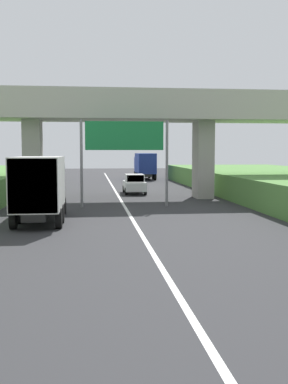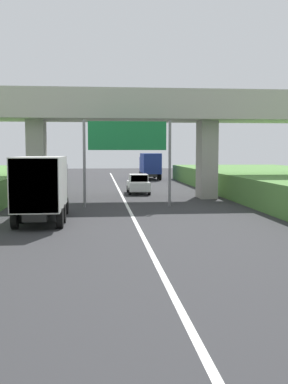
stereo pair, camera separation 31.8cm
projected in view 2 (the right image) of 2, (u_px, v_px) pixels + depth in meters
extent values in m
cube|color=white|center=(130.00, 211.00, 28.53)|extent=(0.20, 98.72, 0.01)
cube|color=#ADA89E|center=(123.00, 113.00, 35.21)|extent=(40.00, 4.80, 1.10)
cube|color=#ADA89E|center=(125.00, 95.00, 32.92)|extent=(40.00, 0.36, 1.10)
cube|color=#ADA89E|center=(122.00, 102.00, 37.32)|extent=(40.00, 0.36, 1.10)
cube|color=#9F9A91|center=(37.00, 160.00, 34.89)|extent=(1.30, 2.20, 6.09)
cube|color=#9F9A91|center=(207.00, 160.00, 36.18)|extent=(1.30, 2.20, 6.09)
cylinder|color=slate|center=(84.00, 164.00, 30.10)|extent=(0.18, 0.18, 5.79)
cylinder|color=slate|center=(170.00, 163.00, 30.66)|extent=(0.18, 0.18, 5.79)
cube|color=#167238|center=(127.00, 136.00, 30.22)|extent=(5.20, 0.12, 1.90)
cube|color=white|center=(127.00, 136.00, 30.20)|extent=(4.89, 0.01, 1.67)
cube|color=black|center=(44.00, 209.00, 24.41)|extent=(1.10, 7.30, 0.36)
cube|color=#B2B5B7|center=(49.00, 182.00, 26.87)|extent=(2.10, 2.10, 2.10)
cube|color=#2D3842|center=(50.00, 176.00, 27.86)|extent=(1.89, 0.06, 0.90)
cube|color=#B7B7B2|center=(41.00, 182.00, 23.23)|extent=(2.30, 5.20, 2.60)
cube|color=gray|center=(33.00, 186.00, 20.68)|extent=(2.21, 0.04, 2.50)
cylinder|color=black|center=(32.00, 206.00, 26.90)|extent=(0.30, 0.96, 0.96)
cylinder|color=black|center=(66.00, 206.00, 27.09)|extent=(0.30, 0.96, 0.96)
cylinder|color=black|center=(15.00, 219.00, 21.86)|extent=(0.30, 0.96, 0.96)
cylinder|color=black|center=(60.00, 218.00, 22.07)|extent=(0.30, 0.96, 0.96)
cylinder|color=black|center=(21.00, 214.00, 23.53)|extent=(0.30, 0.96, 0.96)
cylinder|color=black|center=(63.00, 214.00, 23.74)|extent=(0.30, 0.96, 0.96)
cube|color=black|center=(150.00, 174.00, 60.89)|extent=(1.10, 7.30, 0.36)
cube|color=#233D9E|center=(148.00, 164.00, 63.36)|extent=(2.10, 2.10, 2.10)
cube|color=#2D3842|center=(147.00, 162.00, 64.35)|extent=(1.89, 0.06, 0.90)
cube|color=#233D9E|center=(151.00, 163.00, 59.72)|extent=(2.30, 5.20, 2.60)
cube|color=navy|center=(153.00, 164.00, 57.16)|extent=(2.21, 0.04, 2.50)
cylinder|color=black|center=(141.00, 175.00, 63.39)|extent=(0.30, 0.96, 0.96)
cylinder|color=black|center=(155.00, 174.00, 63.58)|extent=(0.30, 0.96, 0.96)
cylinder|color=black|center=(143.00, 177.00, 58.35)|extent=(0.30, 0.96, 0.96)
cylinder|color=black|center=(160.00, 176.00, 58.56)|extent=(0.30, 0.96, 0.96)
cylinder|color=black|center=(142.00, 176.00, 60.02)|extent=(0.30, 0.96, 0.96)
cylinder|color=black|center=(158.00, 176.00, 60.23)|extent=(0.30, 0.96, 0.96)
cube|color=silver|center=(138.00, 186.00, 39.97)|extent=(1.76, 4.10, 0.76)
cube|color=silver|center=(138.00, 178.00, 39.76)|extent=(1.56, 1.90, 0.64)
cube|color=#2D3842|center=(139.00, 178.00, 38.85)|extent=(1.44, 0.06, 0.54)
cylinder|color=black|center=(128.00, 189.00, 41.19)|extent=(0.22, 0.64, 0.64)
cylinder|color=black|center=(146.00, 189.00, 41.35)|extent=(0.22, 0.64, 0.64)
cylinder|color=black|center=(130.00, 191.00, 38.67)|extent=(0.22, 0.64, 0.64)
cylinder|color=black|center=(149.00, 191.00, 38.83)|extent=(0.22, 0.64, 0.64)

